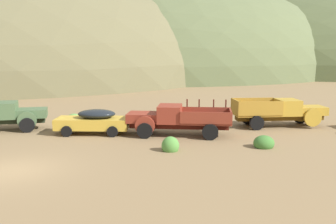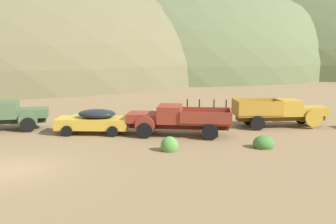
{
  "view_description": "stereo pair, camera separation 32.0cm",
  "coord_description": "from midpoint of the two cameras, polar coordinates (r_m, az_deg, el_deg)",
  "views": [
    {
      "loc": [
        5.6,
        -17.19,
        5.38
      ],
      "look_at": [
        7.4,
        6.36,
        1.52
      ],
      "focal_mm": 41.86,
      "sensor_mm": 36.0,
      "label": 1
    },
    {
      "loc": [
        5.92,
        -17.22,
        5.38
      ],
      "look_at": [
        7.4,
        6.36,
        1.52
      ],
      "focal_mm": 41.86,
      "sensor_mm": 36.0,
      "label": 2
    }
  ],
  "objects": [
    {
      "name": "truck_mustard",
      "position": [
        28.21,
        16.26,
        0.04
      ],
      "size": [
        6.38,
        2.37,
        1.91
      ],
      "rotation": [
        0.0,
        0.0,
        0.01
      ],
      "color": "#593D12",
      "rests_on": "ground"
    },
    {
      "name": "bush_near_barrel",
      "position": [
        20.83,
        -0.04,
        -4.97
      ],
      "size": [
        0.94,
        1.0,
        1.01
      ],
      "color": "#4C8438",
      "rests_on": "ground"
    },
    {
      "name": "ground_plane",
      "position": [
        18.92,
        -22.1,
        -7.94
      ],
      "size": [
        300.0,
        300.0,
        0.0
      ],
      "primitive_type": "plane",
      "color": "olive"
    },
    {
      "name": "truck_rust_red",
      "position": [
        24.31,
        0.16,
        -1.09
      ],
      "size": [
        6.65,
        3.22,
        2.16
      ],
      "rotation": [
        0.0,
        0.0,
        2.96
      ],
      "color": "#42140D",
      "rests_on": "ground"
    },
    {
      "name": "car_faded_yellow",
      "position": [
        25.3,
        -11.58,
        -1.3
      ],
      "size": [
        4.99,
        2.4,
        1.57
      ],
      "rotation": [
        0.0,
        0.0,
        3.03
      ],
      "color": "gold",
      "rests_on": "ground"
    },
    {
      "name": "bush_between_trucks",
      "position": [
        27.91,
        -13.77,
        -1.49
      ],
      "size": [
        1.19,
        1.07,
        1.18
      ],
      "color": "#5B8E42",
      "rests_on": "ground"
    },
    {
      "name": "bush_front_left",
      "position": [
        22.04,
        13.42,
        -4.49
      ],
      "size": [
        1.15,
        1.04,
        0.87
      ],
      "color": "#3D702D",
      "rests_on": "ground"
    },
    {
      "name": "hill_distant",
      "position": [
        89.15,
        -2.31,
        5.81
      ],
      "size": [
        81.11,
        70.26,
        42.41
      ],
      "primitive_type": "ellipsoid",
      "color": "#56603D",
      "rests_on": "ground"
    },
    {
      "name": "truck_weathered_green",
      "position": [
        27.96,
        -22.98,
        -0.5
      ],
      "size": [
        6.54,
        3.03,
        1.89
      ],
      "rotation": [
        0.0,
        0.0,
        0.16
      ],
      "color": "#232B1B",
      "rests_on": "ground"
    }
  ]
}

